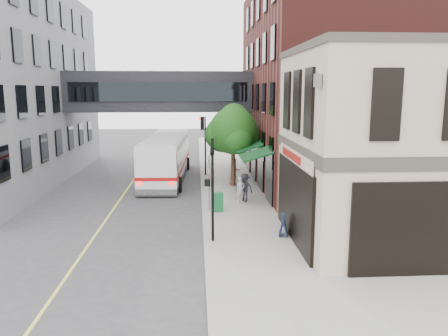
{
  "coord_description": "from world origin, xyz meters",
  "views": [
    {
      "loc": [
        -0.25,
        -16.18,
        6.63
      ],
      "look_at": [
        1.04,
        4.31,
        2.96
      ],
      "focal_mm": 35.0,
      "sensor_mm": 36.0,
      "label": 1
    }
  ],
  "objects": [
    {
      "name": "lane_marking",
      "position": [
        -5.0,
        10.0,
        0.01
      ],
      "size": [
        0.12,
        40.0,
        0.01
      ],
      "primitive_type": "cube",
      "color": "#D8CC4C",
      "rests_on": "ground"
    },
    {
      "name": "traffic_signal_near",
      "position": [
        0.37,
        2.0,
        2.98
      ],
      "size": [
        0.44,
        0.22,
        4.6
      ],
      "color": "black",
      "rests_on": "sidewalk_main"
    },
    {
      "name": "traffic_signal_far",
      "position": [
        0.26,
        17.0,
        3.34
      ],
      "size": [
        0.53,
        0.28,
        4.5
      ],
      "color": "black",
      "rests_on": "sidewalk_main"
    },
    {
      "name": "brick_building",
      "position": [
        9.98,
        15.0,
        6.99
      ],
      "size": [
        13.76,
        18.0,
        14.0
      ],
      "color": "#471B16",
      "rests_on": "ground"
    },
    {
      "name": "ground",
      "position": [
        0.0,
        0.0,
        0.0
      ],
      "size": [
        120.0,
        120.0,
        0.0
      ],
      "primitive_type": "plane",
      "color": "#38383A",
      "rests_on": "ground"
    },
    {
      "name": "pedestrian_a",
      "position": [
        2.27,
        8.53,
        0.91
      ],
      "size": [
        0.65,
        0.56,
        1.52
      ],
      "primitive_type": "imported",
      "rotation": [
        0.0,
        0.0,
        0.43
      ],
      "color": "beige",
      "rests_on": "sidewalk_main"
    },
    {
      "name": "street_sign_pole",
      "position": [
        0.39,
        7.0,
        1.93
      ],
      "size": [
        0.08,
        0.75,
        3.0
      ],
      "color": "gray",
      "rests_on": "sidewalk_main"
    },
    {
      "name": "corner_building",
      "position": [
        8.97,
        2.0,
        4.21
      ],
      "size": [
        10.19,
        8.12,
        8.45
      ],
      "color": "#B9A68D",
      "rests_on": "ground"
    },
    {
      "name": "bus",
      "position": [
        -2.54,
        16.34,
        1.8
      ],
      "size": [
        3.33,
        12.07,
        3.22
      ],
      "color": "white",
      "rests_on": "ground"
    },
    {
      "name": "pedestrian_c",
      "position": [
        2.53,
        8.71,
        0.98
      ],
      "size": [
        1.24,
        1.11,
        1.66
      ],
      "primitive_type": "imported",
      "rotation": [
        0.0,
        0.0,
        -0.59
      ],
      "color": "black",
      "rests_on": "sidewalk_main"
    },
    {
      "name": "pedestrian_b",
      "position": [
        2.37,
        13.61,
        1.05
      ],
      "size": [
        1.04,
        0.91,
        1.79
      ],
      "primitive_type": "imported",
      "rotation": [
        0.0,
        0.0,
        0.31
      ],
      "color": "#DE958F",
      "rests_on": "sidewalk_main"
    },
    {
      "name": "sidewalk_main",
      "position": [
        2.0,
        14.0,
        0.07
      ],
      "size": [
        4.0,
        60.0,
        0.15
      ],
      "primitive_type": "cube",
      "color": "gray",
      "rests_on": "ground"
    },
    {
      "name": "skyway_bridge",
      "position": [
        -3.0,
        18.0,
        6.5
      ],
      "size": [
        14.0,
        3.18,
        3.0
      ],
      "color": "black",
      "rests_on": "ground"
    },
    {
      "name": "street_tree",
      "position": [
        2.19,
        13.22,
        3.91
      ],
      "size": [
        3.8,
        3.2,
        5.6
      ],
      "color": "#382619",
      "rests_on": "sidewalk_main"
    },
    {
      "name": "sandwich_board",
      "position": [
        3.6,
        2.47,
        0.66
      ],
      "size": [
        0.47,
        0.63,
        1.02
      ],
      "primitive_type": "cube",
      "rotation": [
        0.0,
        0.0,
        -0.21
      ],
      "color": "black",
      "rests_on": "sidewalk_main"
    },
    {
      "name": "newspaper_box",
      "position": [
        0.84,
        6.71,
        0.67
      ],
      "size": [
        0.6,
        0.56,
        1.03
      ],
      "primitive_type": "cube",
      "rotation": [
        0.0,
        0.0,
        0.22
      ],
      "color": "#16612E",
      "rests_on": "sidewalk_main"
    }
  ]
}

